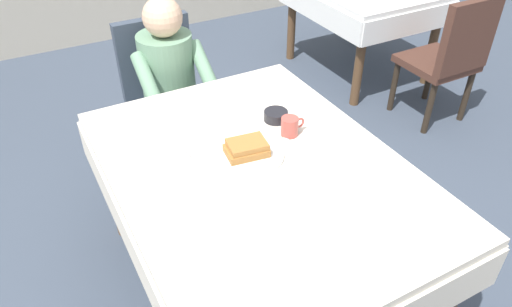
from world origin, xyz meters
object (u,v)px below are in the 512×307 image
bowl_butter (276,116)px  diner_person (170,78)px  syrup_pitcher (182,152)px  cup_coffee (290,126)px  fork_left_of_plate (210,173)px  breakfast_stack (247,148)px  background_chair_empty (451,54)px  spoon_near_edge (295,199)px  chair_diner (164,88)px  dining_table_main (258,184)px  plate_breakfast (250,155)px  knife_right_of_plate (292,146)px

bowl_butter → diner_person: bearing=107.7°
bowl_butter → syrup_pitcher: (-0.49, -0.08, 0.02)m
cup_coffee → fork_left_of_plate: bearing=-169.1°
breakfast_stack → background_chair_empty: 1.99m
spoon_near_edge → background_chair_empty: (1.85, 0.93, -0.21)m
spoon_near_edge → cup_coffee: bearing=48.4°
spoon_near_edge → background_chair_empty: background_chair_empty is taller
chair_diner → bowl_butter: chair_diner is taller
dining_table_main → diner_person: 1.01m
plate_breakfast → background_chair_empty: 1.98m
breakfast_stack → fork_left_of_plate: bearing=-171.0°
chair_diner → fork_left_of_plate: bearing=80.5°
diner_person → dining_table_main: bearing=90.0°
dining_table_main → chair_diner: chair_diner is taller
bowl_butter → plate_breakfast: bearing=-140.6°
dining_table_main → knife_right_of_plate: size_ratio=7.62×
syrup_pitcher → bowl_butter: bearing=9.0°
diner_person → syrup_pitcher: size_ratio=14.00×
fork_left_of_plate → background_chair_empty: bearing=-77.6°
chair_diner → bowl_butter: (0.24, -0.90, 0.23)m
bowl_butter → spoon_near_edge: 0.55m
plate_breakfast → knife_right_of_plate: 0.19m
chair_diner → fork_left_of_plate: 1.15m
plate_breakfast → fork_left_of_plate: plate_breakfast is taller
dining_table_main → fork_left_of_plate: fork_left_of_plate is taller
bowl_butter → knife_right_of_plate: size_ratio=0.55×
bowl_butter → background_chair_empty: bearing=14.6°
breakfast_stack → knife_right_of_plate: breakfast_stack is taller
knife_right_of_plate → background_chair_empty: size_ratio=0.22×
spoon_near_edge → knife_right_of_plate: bearing=47.3°
chair_diner → cup_coffee: (0.23, -1.04, 0.25)m
bowl_butter → breakfast_stack: bearing=-143.2°
spoon_near_edge → plate_breakfast: bearing=81.7°
chair_diner → background_chair_empty: same height
chair_diner → syrup_pitcher: bearing=75.9°
chair_diner → background_chair_empty: (1.87, -0.48, 0.00)m
chair_diner → bowl_butter: 0.96m
diner_person → syrup_pitcher: (-0.25, -0.83, 0.11)m
diner_person → bowl_butter: size_ratio=10.18×
dining_table_main → bowl_butter: bowl_butter is taller
syrup_pitcher → knife_right_of_plate: syrup_pitcher is taller
syrup_pitcher → fork_left_of_plate: size_ratio=0.44×
cup_coffee → spoon_near_edge: (-0.21, -0.37, -0.04)m
diner_person → fork_left_of_plate: (-0.19, -0.96, 0.07)m
diner_person → background_chair_empty: size_ratio=1.20×
breakfast_stack → spoon_near_edge: bearing=-84.1°
dining_table_main → syrup_pitcher: 0.34m
chair_diner → breakfast_stack: 1.12m
syrup_pitcher → diner_person: bearing=73.3°
diner_person → bowl_butter: 0.79m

